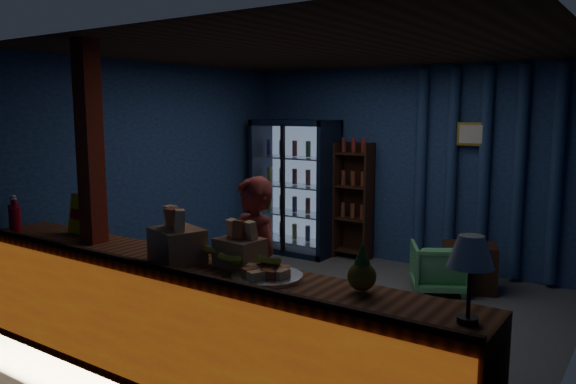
# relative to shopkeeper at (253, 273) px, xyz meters

# --- Properties ---
(ground) EXTENTS (4.60, 4.60, 0.00)m
(ground) POSITION_rel_shopkeeper_xyz_m (-0.20, 1.37, -0.76)
(ground) COLOR #515154
(ground) RESTS_ON ground
(room_walls) EXTENTS (4.60, 4.60, 4.60)m
(room_walls) POSITION_rel_shopkeeper_xyz_m (-0.20, 1.37, 0.80)
(room_walls) COLOR navy
(room_walls) RESTS_ON ground
(counter) EXTENTS (4.40, 0.57, 0.99)m
(counter) POSITION_rel_shopkeeper_xyz_m (-0.20, -0.54, -0.29)
(counter) COLOR brown
(counter) RESTS_ON ground
(support_post) EXTENTS (0.16, 0.16, 2.60)m
(support_post) POSITION_rel_shopkeeper_xyz_m (-1.25, -0.53, 0.54)
(support_post) COLOR maroon
(support_post) RESTS_ON ground
(beverage_cooler) EXTENTS (1.20, 0.62, 1.90)m
(beverage_cooler) POSITION_rel_shopkeeper_xyz_m (-1.75, 3.29, 0.17)
(beverage_cooler) COLOR black
(beverage_cooler) RESTS_ON ground
(bottle_shelf) EXTENTS (0.50, 0.28, 1.60)m
(bottle_shelf) POSITION_rel_shopkeeper_xyz_m (-0.90, 3.43, 0.03)
(bottle_shelf) COLOR #341C10
(bottle_shelf) RESTS_ON ground
(curtain_folds) EXTENTS (1.74, 0.14, 2.50)m
(curtain_folds) POSITION_rel_shopkeeper_xyz_m (0.80, 3.51, 0.54)
(curtain_folds) COLOR navy
(curtain_folds) RESTS_ON room_walls
(framed_picture) EXTENTS (0.36, 0.04, 0.28)m
(framed_picture) POSITION_rel_shopkeeper_xyz_m (0.65, 3.47, 0.99)
(framed_picture) COLOR gold
(framed_picture) RESTS_ON room_walls
(shopkeeper) EXTENTS (0.65, 0.55, 1.53)m
(shopkeeper) POSITION_rel_shopkeeper_xyz_m (0.00, 0.00, 0.00)
(shopkeeper) COLOR maroon
(shopkeeper) RESTS_ON ground
(green_chair) EXTENTS (0.81, 0.82, 0.56)m
(green_chair) POSITION_rel_shopkeeper_xyz_m (0.59, 2.65, -0.49)
(green_chair) COLOR #5AB570
(green_chair) RESTS_ON ground
(side_table) EXTENTS (0.70, 0.60, 0.64)m
(side_table) POSITION_rel_shopkeeper_xyz_m (0.86, 2.88, -0.49)
(side_table) COLOR #341C10
(side_table) RESTS_ON ground
(yellow_sign) EXTENTS (0.45, 0.09, 0.36)m
(yellow_sign) POSITION_rel_shopkeeper_xyz_m (-1.53, -0.40, 0.36)
(yellow_sign) COLOR yellow
(yellow_sign) RESTS_ON counter
(soda_bottles) EXTENTS (0.26, 0.18, 0.31)m
(soda_bottles) POSITION_rel_shopkeeper_xyz_m (-2.25, -0.64, 0.31)
(soda_bottles) COLOR #AC0B1B
(soda_bottles) RESTS_ON counter
(snack_box_left) EXTENTS (0.45, 0.41, 0.39)m
(snack_box_left) POSITION_rel_shopkeeper_xyz_m (-0.26, -0.56, 0.33)
(snack_box_left) COLOR #A16F4E
(snack_box_left) RESTS_ON counter
(snack_box_centre) EXTENTS (0.33, 0.28, 0.33)m
(snack_box_centre) POSITION_rel_shopkeeper_xyz_m (0.20, -0.41, 0.30)
(snack_box_centre) COLOR #A16F4E
(snack_box_centre) RESTS_ON counter
(pastry_tray) EXTENTS (0.47, 0.47, 0.08)m
(pastry_tray) POSITION_rel_shopkeeper_xyz_m (0.53, -0.53, 0.21)
(pastry_tray) COLOR silver
(pastry_tray) RESTS_ON counter
(banana_bunches) EXTENTS (0.72, 0.28, 0.16)m
(banana_bunches) POSITION_rel_shopkeeper_xyz_m (0.27, -0.47, 0.26)
(banana_bunches) COLOR gold
(banana_bunches) RESTS_ON counter
(table_lamp) EXTENTS (0.24, 0.24, 0.46)m
(table_lamp) POSITION_rel_shopkeeper_xyz_m (1.85, -0.58, 0.55)
(table_lamp) COLOR black
(table_lamp) RESTS_ON counter
(pineapple) EXTENTS (0.18, 0.18, 0.30)m
(pineapple) POSITION_rel_shopkeeper_xyz_m (1.17, -0.43, 0.31)
(pineapple) COLOR olive
(pineapple) RESTS_ON counter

